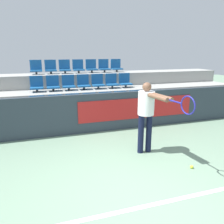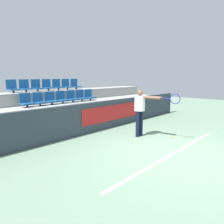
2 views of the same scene
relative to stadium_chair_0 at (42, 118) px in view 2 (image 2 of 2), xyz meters
The scene contains 29 objects.
ground_plane 4.26m from the stadium_chair_0, 68.57° to the right, with size 30.00×30.00×0.00m, color gray.
court_baseline 4.33m from the stadium_chair_0, 68.94° to the right, with size 5.57×0.08×0.01m.
barrier_wall 1.73m from the stadium_chair_0, 24.65° to the right, with size 12.07×0.14×1.10m.
bleacher_tier_front 1.60m from the stadium_chair_0, ahead, with size 11.67×1.03×0.47m.
bleacher_tier_middle 1.80m from the stadium_chair_0, 30.62° to the left, with size 11.67×1.03×0.94m.
bleacher_tier_back 2.48m from the stadium_chair_0, 51.61° to the left, with size 11.67×1.03×1.41m.
stadium_chair_0 is the anchor object (origin of this frame).
stadium_chair_1 0.51m from the stadium_chair_0, ahead, with size 0.41×0.37×0.51m.
stadium_chair_2 1.02m from the stadium_chair_0, ahead, with size 0.41×0.37×0.51m.
stadium_chair_3 1.54m from the stadium_chair_0, ahead, with size 0.41×0.37×0.51m.
stadium_chair_4 2.05m from the stadium_chair_0, ahead, with size 0.41×0.37×0.51m.
stadium_chair_5 2.56m from the stadium_chair_0, ahead, with size 0.41×0.37×0.51m.
stadium_chair_6 3.07m from the stadium_chair_0, ahead, with size 0.41×0.37×0.51m.
stadium_chair_7 1.13m from the stadium_chair_0, 90.00° to the left, with size 0.41×0.37×0.51m.
stadium_chair_8 1.24m from the stadium_chair_0, 63.56° to the left, with size 0.41×0.37×0.51m.
stadium_chair_9 1.53m from the stadium_chair_0, 45.16° to the left, with size 0.41×0.37×0.51m.
stadium_chair_10 1.91m from the stadium_chair_0, 33.84° to the left, with size 0.41×0.37×0.51m.
stadium_chair_11 2.34m from the stadium_chair_0, 26.69° to the left, with size 0.41×0.37×0.51m.
stadium_chair_12 2.80m from the stadium_chair_0, 21.91° to the left, with size 0.41×0.37×0.51m.
stadium_chair_13 3.28m from the stadium_chair_0, 18.53° to the left, with size 0.41×0.37×0.51m.
stadium_chair_14 2.26m from the stadium_chair_0, 90.00° to the left, with size 0.41×0.37×0.51m.
stadium_chair_15 2.32m from the stadium_chair_0, 76.04° to the left, with size 0.41×0.37×0.51m.
stadium_chair_16 2.49m from the stadium_chair_0, 63.56° to the left, with size 0.41×0.37×0.51m.
stadium_chair_17 2.74m from the stadium_chair_0, 53.28° to the left, with size 0.41×0.37×0.51m.
stadium_chair_18 3.05m from the stadium_chair_0, 45.16° to the left, with size 0.41×0.37×0.51m.
stadium_chair_19 3.42m from the stadium_chair_0, 38.82° to the left, with size 0.41×0.37×0.51m.
stadium_chair_20 3.82m from the stadium_chair_0, 33.84° to the left, with size 0.41×0.37×0.51m.
tennis_player 3.34m from the stadium_chair_0, 45.93° to the right, with size 0.39×1.51×1.59m.
tennis_ball 4.40m from the stadium_chair_0, 48.72° to the right, with size 0.07×0.07×0.07m.
Camera 2 is at (-5.28, -2.57, 2.04)m, focal length 35.00 mm.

